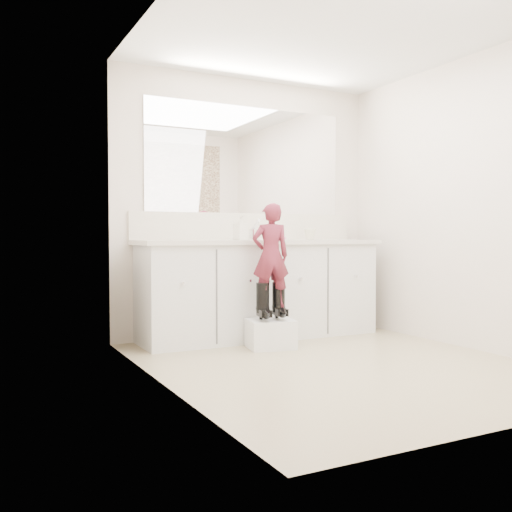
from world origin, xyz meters
TOP-DOWN VIEW (x-y plane):
  - floor at (0.00, 0.00)m, footprint 3.00×3.00m
  - ceiling at (0.00, 0.00)m, footprint 3.00×3.00m
  - wall_back at (0.00, 1.50)m, footprint 2.60×0.00m
  - wall_left at (-1.30, 0.00)m, footprint 0.00×3.00m
  - wall_right at (1.30, 0.00)m, footprint 0.00×3.00m
  - vanity_cabinet at (0.00, 1.23)m, footprint 2.20×0.55m
  - countertop at (0.00, 1.21)m, footprint 2.28×0.58m
  - backsplash at (0.00, 1.49)m, footprint 2.28×0.03m
  - mirror at (0.00, 1.49)m, footprint 2.00×0.02m
  - faucet at (0.00, 1.38)m, footprint 0.08×0.08m
  - cup at (0.56, 1.27)m, footprint 0.14×0.14m
  - soap_bottle at (-0.22, 1.18)m, footprint 0.12×0.12m
  - step_stool at (-0.15, 0.75)m, footprint 0.42×0.38m
  - boot_left at (-0.23, 0.75)m, footprint 0.15×0.22m
  - boot_right at (-0.08, 0.75)m, footprint 0.15×0.22m
  - toddler at (-0.15, 0.75)m, footprint 0.35×0.26m
  - toothbrush at (-0.08, 0.74)m, footprint 0.14×0.04m

SIDE VIEW (x-z plane):
  - floor at x=0.00m, z-range 0.00..0.00m
  - step_stool at x=-0.15m, z-range 0.00..0.24m
  - boot_left at x=-0.23m, z-range 0.24..0.54m
  - boot_right at x=-0.08m, z-range 0.24..0.54m
  - vanity_cabinet at x=0.00m, z-range 0.00..0.85m
  - toddler at x=-0.15m, z-range 0.34..1.19m
  - countertop at x=0.00m, z-range 0.85..0.89m
  - toothbrush at x=-0.08m, z-range 0.86..0.92m
  - faucet at x=0.00m, z-range 0.89..0.99m
  - cup at x=0.56m, z-range 0.89..1.00m
  - soap_bottle at x=-0.22m, z-range 0.89..1.11m
  - backsplash at x=0.00m, z-range 0.89..1.14m
  - wall_back at x=0.00m, z-range -0.10..2.50m
  - wall_left at x=-1.30m, z-range -0.30..2.70m
  - wall_right at x=1.30m, z-range -0.30..2.70m
  - mirror at x=0.00m, z-range 1.14..2.14m
  - ceiling at x=0.00m, z-range 2.40..2.40m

